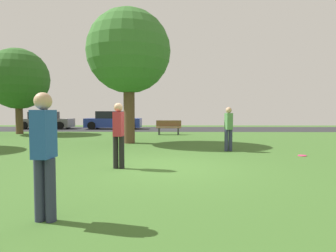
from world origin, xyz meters
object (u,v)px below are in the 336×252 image
object	(u,v)px
oak_tree_right	(18,79)
person_thrower	(119,132)
person_bystander	(229,127)
park_bench	(169,127)
parked_car_blue	(113,121)
street_lamp_post	(46,100)
person_catcher	(44,150)
parked_car_grey	(46,121)
oak_tree_left	(129,52)
frisbee_disc	(302,156)

from	to	relation	value
oak_tree_right	person_thrower	distance (m)	14.30
person_thrower	person_bystander	world-z (taller)	person_thrower
person_bystander	park_bench	world-z (taller)	person_bystander
parked_car_blue	street_lamp_post	bearing A→B (deg)	-135.06
person_bystander	park_bench	bearing A→B (deg)	7.96
oak_tree_right	parked_car_blue	distance (m)	7.77
person_catcher	parked_car_grey	size ratio (longest dim) A/B	0.42
oak_tree_left	parked_car_blue	distance (m)	11.32
person_thrower	parked_car_blue	bearing A→B (deg)	-162.42
street_lamp_post	parked_car_blue	bearing A→B (deg)	44.94
person_catcher	person_bystander	size ratio (longest dim) A/B	1.07
person_thrower	parked_car_grey	xyz separation A→B (m)	(-9.25, 16.27, -0.30)
oak_tree_right	oak_tree_left	bearing A→B (deg)	-32.83
oak_tree_right	parked_car_blue	xyz separation A→B (m)	(5.05, 5.15, -2.90)
oak_tree_left	oak_tree_right	xyz separation A→B (m)	(-8.03, 5.18, -0.66)
parked_car_grey	street_lamp_post	xyz separation A→B (m)	(1.80, -3.87, 1.60)
person_catcher	parked_car_blue	xyz separation A→B (m)	(-3.30, 19.81, -0.31)
oak_tree_right	parked_car_grey	distance (m)	5.99
person_catcher	person_thrower	bearing A→B (deg)	-0.00
oak_tree_right	person_thrower	size ratio (longest dim) A/B	3.23
frisbee_disc	parked_car_grey	distance (m)	20.59
park_bench	frisbee_disc	bearing A→B (deg)	118.68
oak_tree_left	parked_car_blue	xyz separation A→B (m)	(-2.98, 10.33, -3.56)
person_thrower	parked_car_grey	world-z (taller)	person_thrower
person_thrower	park_bench	bearing A→B (deg)	178.97
frisbee_disc	street_lamp_post	size ratio (longest dim) A/B	0.06
frisbee_disc	street_lamp_post	xyz separation A→B (m)	(-13.20, 10.22, 2.24)
person_bystander	street_lamp_post	distance (m)	14.30
oak_tree_left	oak_tree_right	world-z (taller)	oak_tree_left
street_lamp_post	frisbee_disc	bearing A→B (deg)	-37.74
oak_tree_left	street_lamp_post	distance (m)	9.62
oak_tree_right	person_bystander	xyz separation A→B (m)	(12.16, -7.78, -2.66)
parked_car_blue	street_lamp_post	distance (m)	5.64
person_bystander	parked_car_grey	distance (m)	18.19
oak_tree_right	person_thrower	world-z (taller)	oak_tree_right
oak_tree_right	street_lamp_post	bearing A→B (deg)	47.32
parked_car_grey	park_bench	size ratio (longest dim) A/B	2.62
person_bystander	park_bench	distance (m)	7.73
oak_tree_right	park_bench	bearing A→B (deg)	-2.53
person_bystander	parked_car_blue	world-z (taller)	person_bystander
parked_car_grey	street_lamp_post	bearing A→B (deg)	-65.02
person_bystander	frisbee_disc	bearing A→B (deg)	-126.15
person_thrower	person_catcher	size ratio (longest dim) A/B	0.98
oak_tree_left	person_catcher	size ratio (longest dim) A/B	3.52
street_lamp_post	person_thrower	bearing A→B (deg)	-59.01
person_catcher	street_lamp_post	bearing A→B (deg)	29.04
parked_car_grey	park_bench	bearing A→B (deg)	-28.49
oak_tree_right	person_catcher	size ratio (longest dim) A/B	3.15
oak_tree_right	person_bystander	size ratio (longest dim) A/B	3.37
person_bystander	parked_car_grey	bearing A→B (deg)	34.56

